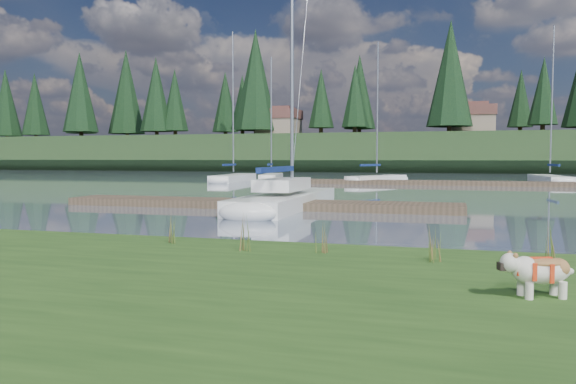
% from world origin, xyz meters
% --- Properties ---
extents(ground, '(200.00, 200.00, 0.00)m').
position_xyz_m(ground, '(0.00, 30.00, 0.00)').
color(ground, slate).
rests_on(ground, ground).
extents(bank, '(60.00, 9.00, 0.35)m').
position_xyz_m(bank, '(0.00, -6.00, 0.17)').
color(bank, '#2E511C').
rests_on(bank, ground).
extents(ridge, '(200.00, 20.00, 5.00)m').
position_xyz_m(ridge, '(0.00, 73.00, 2.50)').
color(ridge, '#1E3419').
rests_on(ridge, ground).
extents(bulldog, '(0.90, 0.56, 0.53)m').
position_xyz_m(bulldog, '(4.50, -4.84, 0.68)').
color(bulldog, silver).
rests_on(bulldog, bank).
extents(sailboat_main, '(2.10, 10.27, 14.61)m').
position_xyz_m(sailboat_main, '(-2.82, 10.10, 0.42)').
color(sailboat_main, white).
rests_on(sailboat_main, ground).
extents(dock_near, '(16.00, 2.00, 0.30)m').
position_xyz_m(dock_near, '(-4.00, 9.00, 0.15)').
color(dock_near, '#4C3D2C').
rests_on(dock_near, ground).
extents(dock_far, '(26.00, 2.20, 0.30)m').
position_xyz_m(dock_far, '(2.00, 30.00, 0.15)').
color(dock_far, '#4C3D2C').
rests_on(dock_far, ground).
extents(sailboat_bg_0, '(2.17, 8.64, 12.34)m').
position_xyz_m(sailboat_bg_0, '(-13.93, 32.01, 0.32)').
color(sailboat_bg_0, white).
rests_on(sailboat_bg_0, ground).
extents(sailboat_bg_1, '(2.73, 7.21, 10.66)m').
position_xyz_m(sailboat_bg_1, '(-11.59, 34.58, 0.33)').
color(sailboat_bg_1, white).
rests_on(sailboat_bg_1, ground).
extents(sailboat_bg_2, '(4.60, 7.16, 11.05)m').
position_xyz_m(sailboat_bg_2, '(-1.91, 32.82, 0.33)').
color(sailboat_bg_2, white).
rests_on(sailboat_bg_2, ground).
extents(sailboat_bg_3, '(2.46, 8.56, 12.35)m').
position_xyz_m(sailboat_bg_3, '(10.81, 36.99, 0.32)').
color(sailboat_bg_3, white).
rests_on(sailboat_bg_3, ground).
extents(weed_0, '(0.17, 0.14, 0.71)m').
position_xyz_m(weed_0, '(0.03, -2.72, 0.65)').
color(weed_0, '#475B23').
rests_on(weed_0, bank).
extents(weed_1, '(0.17, 0.14, 0.52)m').
position_xyz_m(weed_1, '(1.33, -2.58, 0.57)').
color(weed_1, '#475B23').
rests_on(weed_1, bank).
extents(weed_2, '(0.17, 0.14, 0.57)m').
position_xyz_m(weed_2, '(3.22, -2.68, 0.59)').
color(weed_2, '#475B23').
rests_on(weed_2, bank).
extents(weed_3, '(0.17, 0.14, 0.60)m').
position_xyz_m(weed_3, '(-1.64, -2.30, 0.60)').
color(weed_3, '#475B23').
rests_on(weed_3, bank).
extents(weed_4, '(0.17, 0.14, 0.51)m').
position_xyz_m(weed_4, '(3.23, -2.90, 0.56)').
color(weed_4, '#475B23').
rests_on(weed_4, bank).
extents(weed_5, '(0.17, 0.14, 0.70)m').
position_xyz_m(weed_5, '(4.97, -2.62, 0.64)').
color(weed_5, '#475B23').
rests_on(weed_5, bank).
extents(mud_lip, '(60.00, 0.50, 0.14)m').
position_xyz_m(mud_lip, '(0.00, -1.60, 0.07)').
color(mud_lip, '#33281C').
rests_on(mud_lip, ground).
extents(conifer_0, '(5.72, 5.72, 14.15)m').
position_xyz_m(conifer_0, '(-55.00, 67.00, 12.64)').
color(conifer_0, '#382619').
rests_on(conifer_0, ridge).
extents(conifer_1, '(4.40, 4.40, 11.30)m').
position_xyz_m(conifer_1, '(-40.00, 71.00, 11.28)').
color(conifer_1, '#382619').
rests_on(conifer_1, ridge).
extents(conifer_2, '(6.60, 6.60, 16.05)m').
position_xyz_m(conifer_2, '(-25.00, 68.00, 13.54)').
color(conifer_2, '#382619').
rests_on(conifer_2, ridge).
extents(conifer_3, '(4.84, 4.84, 12.25)m').
position_xyz_m(conifer_3, '(-10.00, 72.00, 11.74)').
color(conifer_3, '#382619').
rests_on(conifer_3, ridge).
extents(conifer_4, '(6.16, 6.16, 15.10)m').
position_xyz_m(conifer_4, '(3.00, 66.00, 13.09)').
color(conifer_4, '#382619').
rests_on(conifer_4, ridge).
extents(conifer_5, '(3.96, 3.96, 10.35)m').
position_xyz_m(conifer_5, '(15.00, 70.00, 10.83)').
color(conifer_5, '#382619').
rests_on(conifer_5, ridge).
extents(house_0, '(6.30, 5.30, 4.65)m').
position_xyz_m(house_0, '(-22.00, 70.00, 7.31)').
color(house_0, gray).
rests_on(house_0, ridge).
extents(house_1, '(6.30, 5.30, 4.65)m').
position_xyz_m(house_1, '(6.00, 71.00, 7.31)').
color(house_1, gray).
rests_on(house_1, ridge).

